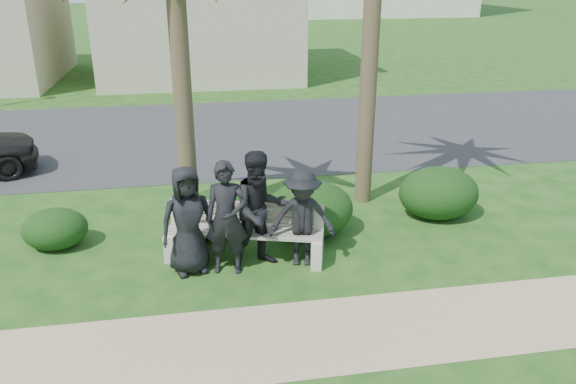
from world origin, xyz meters
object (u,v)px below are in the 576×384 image
(man_d, at_px, (302,218))
(man_c, at_px, (260,210))
(man_a, at_px, (188,221))
(man_b, at_px, (227,218))
(park_bench, at_px, (244,236))

(man_d, bearing_deg, man_c, -175.13)
(man_a, relative_size, man_c, 0.91)
(man_c, bearing_deg, man_d, -20.82)
(man_b, bearing_deg, park_bench, 61.34)
(park_bench, xyz_separation_m, man_c, (0.23, -0.26, 0.54))
(man_b, distance_m, man_c, 0.53)
(park_bench, relative_size, man_b, 1.49)
(man_c, distance_m, man_d, 0.66)
(park_bench, bearing_deg, man_b, -112.06)
(man_b, height_order, man_d, man_b)
(man_a, distance_m, man_b, 0.58)
(man_a, height_order, man_b, man_b)
(man_b, distance_m, man_d, 1.16)
(man_a, height_order, man_c, man_c)
(park_bench, distance_m, man_a, 1.00)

